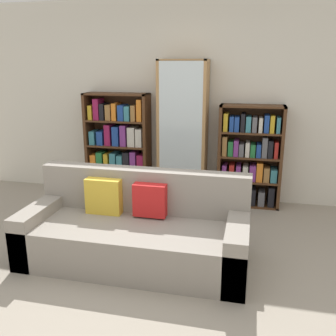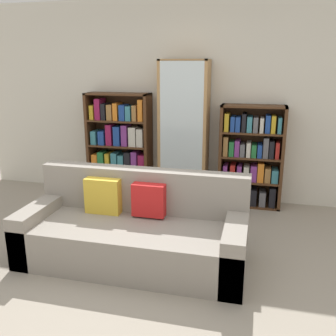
{
  "view_description": "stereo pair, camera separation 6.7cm",
  "coord_description": "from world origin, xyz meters",
  "px_view_note": "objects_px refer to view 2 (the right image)",
  "views": [
    {
      "loc": [
        0.99,
        -2.65,
        1.87
      ],
      "look_at": [
        0.08,
        1.36,
        0.71
      ],
      "focal_mm": 40.0,
      "sensor_mm": 36.0,
      "label": 1
    },
    {
      "loc": [
        1.06,
        -2.63,
        1.87
      ],
      "look_at": [
        0.08,
        1.36,
        0.71
      ],
      "focal_mm": 40.0,
      "sensor_mm": 36.0,
      "label": 2
    }
  ],
  "objects_px": {
    "bookshelf_right": "(251,159)",
    "wine_bottle": "(227,201)",
    "couch": "(135,232)",
    "bookshelf_left": "(120,147)",
    "display_cabinet": "(184,132)"
  },
  "relations": [
    {
      "from": "bookshelf_right",
      "to": "wine_bottle",
      "type": "relative_size",
      "value": 3.35
    },
    {
      "from": "couch",
      "to": "wine_bottle",
      "type": "distance_m",
      "value": 1.58
    },
    {
      "from": "bookshelf_right",
      "to": "wine_bottle",
      "type": "xyz_separation_m",
      "value": [
        -0.26,
        -0.4,
        -0.48
      ]
    },
    {
      "from": "bookshelf_right",
      "to": "wine_bottle",
      "type": "bearing_deg",
      "value": -123.01
    },
    {
      "from": "bookshelf_left",
      "to": "display_cabinet",
      "type": "bearing_deg",
      "value": -0.95
    },
    {
      "from": "bookshelf_left",
      "to": "bookshelf_right",
      "type": "relative_size",
      "value": 1.09
    },
    {
      "from": "couch",
      "to": "bookshelf_left",
      "type": "distance_m",
      "value": 1.98
    },
    {
      "from": "display_cabinet",
      "to": "bookshelf_right",
      "type": "distance_m",
      "value": 0.96
    },
    {
      "from": "bookshelf_left",
      "to": "wine_bottle",
      "type": "relative_size",
      "value": 3.65
    },
    {
      "from": "couch",
      "to": "bookshelf_left",
      "type": "bearing_deg",
      "value": 114.43
    },
    {
      "from": "wine_bottle",
      "to": "bookshelf_right",
      "type": "bearing_deg",
      "value": 56.99
    },
    {
      "from": "couch",
      "to": "bookshelf_left",
      "type": "height_order",
      "value": "bookshelf_left"
    },
    {
      "from": "display_cabinet",
      "to": "bookshelf_left",
      "type": "bearing_deg",
      "value": 179.05
    },
    {
      "from": "couch",
      "to": "display_cabinet",
      "type": "bearing_deg",
      "value": 85.79
    },
    {
      "from": "display_cabinet",
      "to": "wine_bottle",
      "type": "relative_size",
      "value": 4.76
    }
  ]
}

